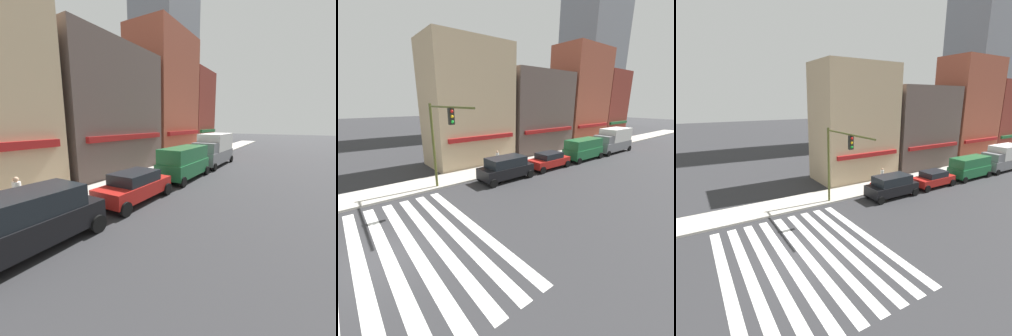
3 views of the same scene
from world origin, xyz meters
The scene contains 6 objects.
storefront_row centered at (23.70, 11.50, 5.94)m, with size 34.01×5.30×13.87m.
suv_black centered at (10.11, 4.70, 1.03)m, with size 4.70×2.12×1.94m.
sedan_red centered at (15.47, 4.70, 0.84)m, with size 4.41×2.02×1.59m.
van_green centered at (21.20, 4.70, 1.29)m, with size 5.01×2.22×2.34m.
box_truck_grey centered at (27.72, 4.70, 1.59)m, with size 6.21×2.42×3.04m.
pedestrian_white_shirt centered at (11.09, 7.27, 1.07)m, with size 0.32×0.32×1.77m.
Camera 1 is at (6.62, -2.45, 4.02)m, focal length 24.00 mm.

